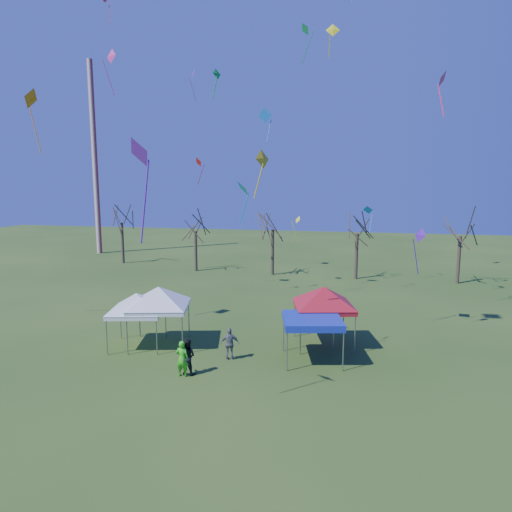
{
  "coord_description": "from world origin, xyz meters",
  "views": [
    {
      "loc": [
        6.07,
        -21.01,
        9.13
      ],
      "look_at": [
        0.69,
        3.0,
        5.29
      ],
      "focal_mm": 32.0,
      "sensor_mm": 36.0,
      "label": 1
    }
  ],
  "objects_px": {
    "tree_3": "(358,217)",
    "person_grey": "(230,344)",
    "tree_2": "(273,213)",
    "tree_4": "(461,219)",
    "person_green": "(182,359)",
    "tree_0": "(121,208)",
    "tent_white_mid": "(159,291)",
    "tree_1": "(195,217)",
    "tent_white_west": "(136,297)",
    "person_dark": "(187,357)",
    "tent_blue": "(312,321)",
    "radio_mast": "(95,159)",
    "tent_red": "(324,291)"
  },
  "relations": [
    {
      "from": "tree_1",
      "to": "tree_3",
      "type": "bearing_deg",
      "value": -2.06
    },
    {
      "from": "tree_2",
      "to": "person_dark",
      "type": "height_order",
      "value": "tree_2"
    },
    {
      "from": "person_green",
      "to": "person_dark",
      "type": "height_order",
      "value": "person_green"
    },
    {
      "from": "tent_white_west",
      "to": "tent_red",
      "type": "height_order",
      "value": "tent_red"
    },
    {
      "from": "tent_red",
      "to": "tent_blue",
      "type": "xyz_separation_m",
      "value": [
        -0.4,
        -2.52,
        -1.06
      ]
    },
    {
      "from": "tree_2",
      "to": "tent_red",
      "type": "bearing_deg",
      "value": -71.45
    },
    {
      "from": "tree_3",
      "to": "tent_red",
      "type": "relative_size",
      "value": 1.81
    },
    {
      "from": "tree_1",
      "to": "tent_blue",
      "type": "height_order",
      "value": "tree_1"
    },
    {
      "from": "tent_white_mid",
      "to": "tent_red",
      "type": "bearing_deg",
      "value": 12.87
    },
    {
      "from": "tree_4",
      "to": "person_grey",
      "type": "relative_size",
      "value": 4.61
    },
    {
      "from": "radio_mast",
      "to": "tent_white_west",
      "type": "distance_m",
      "value": 40.09
    },
    {
      "from": "tree_0",
      "to": "tree_1",
      "type": "bearing_deg",
      "value": -15.18
    },
    {
      "from": "tent_white_mid",
      "to": "person_green",
      "type": "height_order",
      "value": "tent_white_mid"
    },
    {
      "from": "radio_mast",
      "to": "person_grey",
      "type": "height_order",
      "value": "radio_mast"
    },
    {
      "from": "tree_1",
      "to": "tree_3",
      "type": "height_order",
      "value": "tree_3"
    },
    {
      "from": "person_grey",
      "to": "tent_blue",
      "type": "bearing_deg",
      "value": 174.92
    },
    {
      "from": "tree_2",
      "to": "tent_white_west",
      "type": "xyz_separation_m",
      "value": [
        -3.6,
        -22.47,
        -3.39
      ]
    },
    {
      "from": "tree_0",
      "to": "tent_white_mid",
      "type": "relative_size",
      "value": 1.93
    },
    {
      "from": "tree_0",
      "to": "tree_2",
      "type": "height_order",
      "value": "tree_0"
    },
    {
      "from": "tent_white_mid",
      "to": "person_dark",
      "type": "height_order",
      "value": "tent_white_mid"
    },
    {
      "from": "tent_white_west",
      "to": "tent_white_mid",
      "type": "distance_m",
      "value": 1.27
    },
    {
      "from": "tree_1",
      "to": "tree_0",
      "type": "bearing_deg",
      "value": 164.82
    },
    {
      "from": "radio_mast",
      "to": "tree_0",
      "type": "xyz_separation_m",
      "value": [
        7.15,
        -6.62,
        -6.01
      ]
    },
    {
      "from": "tree_4",
      "to": "person_green",
      "type": "bearing_deg",
      "value": -124.23
    },
    {
      "from": "radio_mast",
      "to": "tree_3",
      "type": "xyz_separation_m",
      "value": [
        34.03,
        -9.96,
        -6.42
      ]
    },
    {
      "from": "tree_2",
      "to": "person_green",
      "type": "height_order",
      "value": "tree_2"
    },
    {
      "from": "tent_white_west",
      "to": "tent_white_mid",
      "type": "relative_size",
      "value": 0.91
    },
    {
      "from": "tree_0",
      "to": "tent_red",
      "type": "bearing_deg",
      "value": -42.34
    },
    {
      "from": "radio_mast",
      "to": "tree_4",
      "type": "bearing_deg",
      "value": -12.99
    },
    {
      "from": "tree_0",
      "to": "person_green",
      "type": "distance_m",
      "value": 34.91
    },
    {
      "from": "tree_1",
      "to": "tent_blue",
      "type": "distance_m",
      "value": 27.29
    },
    {
      "from": "tree_1",
      "to": "tent_white_west",
      "type": "xyz_separation_m",
      "value": [
        4.8,
        -22.74,
        -2.89
      ]
    },
    {
      "from": "tree_2",
      "to": "tree_4",
      "type": "xyz_separation_m",
      "value": [
        17.72,
        -0.38,
        -0.23
      ]
    },
    {
      "from": "tree_4",
      "to": "tent_blue",
      "type": "distance_m",
      "value": 25.16
    },
    {
      "from": "person_dark",
      "to": "person_grey",
      "type": "bearing_deg",
      "value": -121.62
    },
    {
      "from": "tent_blue",
      "to": "person_dark",
      "type": "relative_size",
      "value": 2.0
    },
    {
      "from": "tent_blue",
      "to": "radio_mast",
      "type": "bearing_deg",
      "value": 134.87
    },
    {
      "from": "tree_3",
      "to": "tree_0",
      "type": "bearing_deg",
      "value": 172.92
    },
    {
      "from": "tree_3",
      "to": "tent_white_west",
      "type": "xyz_separation_m",
      "value": [
        -12.0,
        -22.14,
        -3.18
      ]
    },
    {
      "from": "tent_white_mid",
      "to": "person_grey",
      "type": "relative_size",
      "value": 2.56
    },
    {
      "from": "tree_3",
      "to": "person_grey",
      "type": "relative_size",
      "value": 4.62
    },
    {
      "from": "tent_white_mid",
      "to": "person_dark",
      "type": "relative_size",
      "value": 2.47
    },
    {
      "from": "tent_red",
      "to": "person_green",
      "type": "relative_size",
      "value": 2.46
    },
    {
      "from": "tree_1",
      "to": "person_dark",
      "type": "bearing_deg",
      "value": -70.86
    },
    {
      "from": "tree_3",
      "to": "person_dark",
      "type": "distance_m",
      "value": 26.89
    },
    {
      "from": "tree_2",
      "to": "tree_4",
      "type": "distance_m",
      "value": 17.73
    },
    {
      "from": "tree_0",
      "to": "person_dark",
      "type": "xyz_separation_m",
      "value": [
        19.03,
        -28.53,
        -5.6
      ]
    },
    {
      "from": "tree_0",
      "to": "person_grey",
      "type": "relative_size",
      "value": 4.93
    },
    {
      "from": "tree_3",
      "to": "tent_blue",
      "type": "bearing_deg",
      "value": -95.45
    },
    {
      "from": "tent_red",
      "to": "person_green",
      "type": "xyz_separation_m",
      "value": [
        -6.27,
        -5.88,
        -2.32
      ]
    }
  ]
}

